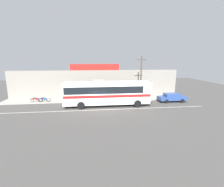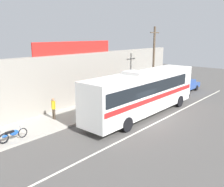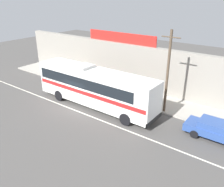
{
  "view_description": "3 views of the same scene",
  "coord_description": "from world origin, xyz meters",
  "views": [
    {
      "loc": [
        -0.63,
        -21.78,
        6.62
      ],
      "look_at": [
        2.12,
        0.97,
        1.84
      ],
      "focal_mm": 25.96,
      "sensor_mm": 36.0,
      "label": 1
    },
    {
      "loc": [
        -14.73,
        -9.69,
        6.48
      ],
      "look_at": [
        -1.17,
        2.13,
        2.13
      ],
      "focal_mm": 39.09,
      "sensor_mm": 36.0,
      "label": 2
    },
    {
      "loc": [
        14.71,
        -14.06,
        9.95
      ],
      "look_at": [
        2.76,
        1.84,
        1.34
      ],
      "focal_mm": 37.77,
      "sensor_mm": 36.0,
      "label": 3
    }
  ],
  "objects": [
    {
      "name": "road_center_stripe",
      "position": [
        0.0,
        -0.8,
        0.0
      ],
      "size": [
        30.0,
        0.14,
        0.01
      ],
      "primitive_type": "cube",
      "color": "silver",
      "rests_on": "ground_plane"
    },
    {
      "name": "pedestrian_far_left",
      "position": [
        1.2,
        4.94,
        1.15
      ],
      "size": [
        0.3,
        0.48,
        1.73
      ],
      "color": "brown",
      "rests_on": "sidewalk_slab"
    },
    {
      "name": "utility_pole",
      "position": [
        7.18,
        3.69,
        3.84
      ],
      "size": [
        1.6,
        0.22,
        7.14
      ],
      "color": "brown",
      "rests_on": "sidewalk_slab"
    },
    {
      "name": "motorcycle_purple",
      "position": [
        -8.25,
        4.0,
        0.57
      ],
      "size": [
        1.83,
        0.56,
        0.94
      ],
      "color": "black",
      "rests_on": "sidewalk_slab"
    },
    {
      "name": "ground_plane",
      "position": [
        0.0,
        0.0,
        0.0
      ],
      "size": [
        70.0,
        70.0,
        0.0
      ],
      "primitive_type": "plane",
      "color": "#4F4C49"
    },
    {
      "name": "pedestrian_near_shop",
      "position": [
        -4.25,
        5.38,
        1.11
      ],
      "size": [
        0.3,
        0.48,
        1.68
      ],
      "color": "brown",
      "rests_on": "sidewalk_slab"
    },
    {
      "name": "parked_car",
      "position": [
        11.97,
        2.17,
        0.74
      ],
      "size": [
        4.43,
        1.82,
        1.37
      ],
      "color": "#2D4C93",
      "rests_on": "ground_plane"
    },
    {
      "name": "intercity_bus",
      "position": [
        1.35,
        0.98,
        2.07
      ],
      "size": [
        12.36,
        2.6,
        3.78
      ],
      "color": "white",
      "rests_on": "ground_plane"
    },
    {
      "name": "storefront_facade",
      "position": [
        0.0,
        7.35,
        2.4
      ],
      "size": [
        30.0,
        0.7,
        4.8
      ],
      "primitive_type": "cube",
      "color": "gray",
      "rests_on": "ground_plane"
    },
    {
      "name": "sidewalk_slab",
      "position": [
        0.0,
        5.2,
        0.07
      ],
      "size": [
        30.0,
        3.6,
        0.14
      ],
      "primitive_type": "cube",
      "color": "#A8A399",
      "rests_on": "ground_plane"
    },
    {
      "name": "storefront_billboard",
      "position": [
        -0.19,
        7.35,
        5.35
      ],
      "size": [
        8.69,
        0.12,
        1.1
      ],
      "primitive_type": "cube",
      "color": "red",
      "rests_on": "storefront_facade"
    }
  ]
}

